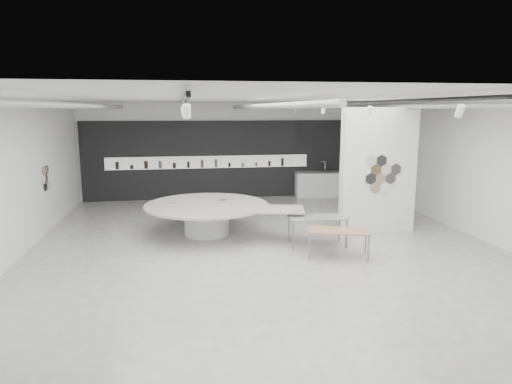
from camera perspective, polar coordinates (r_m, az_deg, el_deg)
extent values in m
cube|color=#B1B0A7|center=(11.99, 1.11, -6.91)|extent=(12.00, 14.00, 0.01)
cube|color=silver|center=(11.46, 1.17, 11.61)|extent=(12.00, 14.00, 0.01)
cube|color=white|center=(18.46, -2.84, 5.19)|extent=(12.00, 0.01, 3.80)
cube|color=white|center=(5.02, 16.07, -9.25)|extent=(12.00, 0.01, 3.80)
cube|color=white|center=(13.97, 26.17, 2.49)|extent=(0.01, 14.00, 3.80)
cube|color=white|center=(12.03, -28.25, 1.22)|extent=(0.01, 14.00, 3.80)
cylinder|color=#939396|center=(11.95, -19.86, 10.07)|extent=(0.12, 12.00, 0.12)
cylinder|color=#939396|center=(11.95, 0.72, 10.67)|extent=(0.12, 12.00, 0.12)
cylinder|color=#939396|center=(13.34, 19.08, 10.08)|extent=(0.12, 12.00, 0.12)
cube|color=black|center=(11.26, -9.07, 10.97)|extent=(0.05, 13.00, 0.06)
cylinder|color=white|center=(6.26, -8.66, 9.96)|extent=(0.11, 0.18, 0.21)
cylinder|color=white|center=(9.56, -8.96, 10.03)|extent=(0.11, 0.18, 0.21)
cylinder|color=white|center=(12.86, -9.11, 10.07)|extent=(0.11, 0.18, 0.21)
cylinder|color=white|center=(16.16, -9.19, 10.09)|extent=(0.11, 0.18, 0.21)
cube|color=black|center=(11.98, 10.79, 10.87)|extent=(0.05, 13.00, 0.06)
cylinder|color=white|center=(7.48, 24.13, 9.23)|extent=(0.11, 0.18, 0.21)
cylinder|color=white|center=(10.40, 14.01, 9.87)|extent=(0.11, 0.18, 0.21)
cylinder|color=white|center=(13.50, 8.40, 10.10)|extent=(0.11, 0.18, 0.21)
cylinder|color=white|center=(16.67, 4.91, 10.19)|extent=(0.11, 0.18, 0.21)
cylinder|color=black|center=(14.46, -24.81, 0.62)|extent=(0.03, 0.28, 0.28)
cylinder|color=beige|center=(14.71, -24.54, 0.79)|extent=(0.03, 0.28, 0.28)
cylinder|color=brown|center=(14.56, -24.74, 1.60)|extent=(0.03, 0.28, 0.28)
cylinder|color=white|center=(14.31, -25.01, 1.44)|extent=(0.03, 0.28, 0.28)
cylinder|color=#917D59|center=(14.40, -24.94, 2.43)|extent=(0.03, 0.28, 0.28)
cylinder|color=black|center=(14.65, -24.68, 2.57)|extent=(0.03, 0.28, 0.28)
cube|color=black|center=(18.43, -2.81, 4.09)|extent=(11.80, 0.10, 3.10)
cube|color=white|center=(18.28, -5.90, 3.77)|extent=(8.00, 0.06, 0.46)
cube|color=white|center=(18.25, -5.88, 3.05)|extent=(8.00, 0.18, 0.02)
cylinder|color=black|center=(18.36, -16.96, 3.19)|extent=(0.13, 0.13, 0.29)
cylinder|color=black|center=(18.30, -15.27, 3.04)|extent=(0.13, 0.13, 0.15)
cylinder|color=black|center=(18.25, -13.58, 3.32)|extent=(0.14, 0.14, 0.30)
cylinder|color=brown|center=(18.21, -11.87, 3.37)|extent=(0.12, 0.12, 0.29)
cylinder|color=black|center=(18.20, -10.16, 3.29)|extent=(0.12, 0.12, 0.21)
cylinder|color=black|center=(18.20, -8.45, 3.40)|extent=(0.10, 0.10, 0.25)
cylinder|color=brown|center=(18.21, -6.74, 3.53)|extent=(0.12, 0.12, 0.30)
cylinder|color=brown|center=(18.25, -5.04, 3.60)|extent=(0.10, 0.10, 0.31)
cylinder|color=black|center=(18.30, -3.34, 3.41)|extent=(0.09, 0.09, 0.17)
cylinder|color=brown|center=(18.37, -1.65, 3.43)|extent=(0.10, 0.10, 0.16)
cylinder|color=brown|center=(18.45, 0.02, 3.46)|extent=(0.09, 0.09, 0.15)
cylinder|color=black|center=(18.54, 1.68, 3.57)|extent=(0.09, 0.09, 0.21)
cylinder|color=black|center=(18.65, 3.32, 3.76)|extent=(0.11, 0.11, 0.31)
cube|color=white|center=(13.59, 15.03, 2.58)|extent=(2.20, 0.35, 3.60)
cylinder|color=#917D59|center=(13.45, 15.32, 1.62)|extent=(0.34, 0.03, 0.34)
cylinder|color=black|center=(13.57, 16.46, 1.65)|extent=(0.34, 0.03, 0.34)
cylinder|color=black|center=(13.32, 14.16, 1.60)|extent=(0.34, 0.03, 0.34)
cylinder|color=beige|center=(13.47, 15.95, 2.72)|extent=(0.34, 0.03, 0.34)
cylinder|color=brown|center=(13.35, 14.79, 2.71)|extent=(0.34, 0.03, 0.34)
cylinder|color=white|center=(13.55, 15.84, 0.55)|extent=(0.34, 0.03, 0.34)
cylinder|color=#917D59|center=(13.42, 14.69, 0.52)|extent=(0.34, 0.03, 0.34)
cylinder|color=black|center=(13.60, 17.08, 2.73)|extent=(0.34, 0.03, 0.34)
cylinder|color=black|center=(13.38, 15.42, 3.81)|extent=(0.34, 0.03, 0.34)
cylinder|color=beige|center=(13.26, 14.25, 3.81)|extent=(0.34, 0.03, 0.34)
cylinder|color=white|center=(13.15, -6.17, -3.52)|extent=(1.51, 1.51, 0.83)
cylinder|color=#B6B3AC|center=(13.05, -6.21, -1.62)|extent=(4.17, 4.17, 0.06)
cube|color=#B6B3AC|center=(12.42, 2.39, -2.17)|extent=(1.73, 1.28, 0.05)
cube|color=#917D59|center=(13.23, -10.40, -1.42)|extent=(0.28, 0.22, 0.01)
cube|color=brown|center=(13.56, -4.21, -0.99)|extent=(0.28, 0.22, 0.01)
cube|color=#9E6D51|center=(11.20, 10.27, -4.77)|extent=(1.59, 1.11, 0.03)
cube|color=slate|center=(10.97, 6.69, -6.83)|extent=(0.04, 0.04, 0.65)
cube|color=slate|center=(11.59, 6.74, -5.89)|extent=(0.04, 0.04, 0.65)
cube|color=slate|center=(11.04, 13.86, -6.96)|extent=(0.04, 0.04, 0.65)
cube|color=slate|center=(11.66, 13.52, -6.02)|extent=(0.04, 0.04, 0.65)
cube|color=gray|center=(12.10, 7.67, -3.16)|extent=(1.52, 0.83, 0.03)
cube|color=slate|center=(11.74, 4.67, -5.45)|extent=(0.04, 0.04, 0.73)
cube|color=slate|center=(12.36, 4.11, -4.63)|extent=(0.04, 0.04, 0.73)
cube|color=slate|center=(12.07, 11.23, -5.17)|extent=(0.04, 0.04, 0.73)
cube|color=slate|center=(12.67, 10.36, -4.39)|extent=(0.04, 0.04, 0.73)
cube|color=white|center=(18.85, 7.69, 0.92)|extent=(1.82, 0.81, 1.00)
cube|color=gray|center=(18.77, 7.73, 2.47)|extent=(1.87, 0.85, 0.03)
cylinder|color=silver|center=(18.98, 8.62, 3.20)|extent=(0.03, 0.03, 0.40)
cylinder|color=silver|center=(18.94, 8.37, 3.76)|extent=(0.18, 0.04, 0.03)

